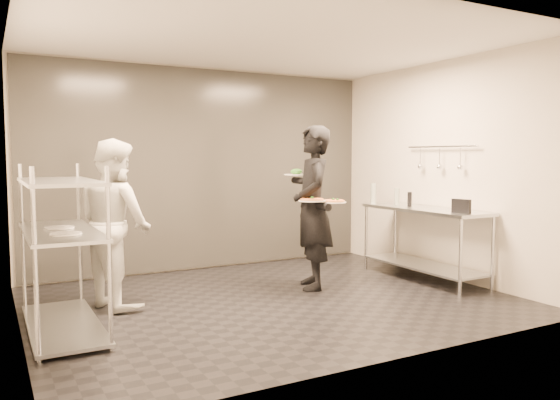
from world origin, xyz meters
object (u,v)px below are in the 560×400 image
pass_rack (61,246)px  bottle_clear (397,196)px  prep_counter (424,231)px  bottle_dark (410,199)px  waiter (313,207)px  bottle_green (373,193)px  pizza_plate_far (334,201)px  chef (115,223)px  pizza_plate_near (312,200)px  salad_plate (296,173)px  pos_monitor (461,206)px

pass_rack → bottle_clear: size_ratio=7.12×
pass_rack → prep_counter: pass_rack is taller
bottle_dark → waiter: bearing=177.7°
bottle_dark → bottle_green: bearing=104.1°
waiter → bottle_dark: (1.45, -0.06, 0.05)m
prep_counter → waiter: waiter is taller
pizza_plate_far → bottle_green: bottle_green is taller
chef → pizza_plate_near: size_ratio=5.62×
bottle_green → pass_rack: bearing=-169.0°
salad_plate → bottle_green: (1.37, 0.24, -0.31)m
chef → waiter: bearing=-114.9°
pizza_plate_near → bottle_dark: bearing=4.7°
prep_counter → pos_monitor: pos_monitor is taller
chef → pos_monitor: (3.61, -1.32, 0.13)m
prep_counter → pizza_plate_far: bearing=178.7°
pass_rack → waiter: waiter is taller
salad_plate → prep_counter: bearing=-19.7°
chef → pizza_plate_far: size_ratio=6.09×
pass_rack → salad_plate: pass_rack is taller
prep_counter → waiter: bearing=169.2°
pass_rack → bottle_dark: bearing=3.1°
prep_counter → bottle_dark: bearing=101.4°
prep_counter → pos_monitor: 0.82m
waiter → pizza_plate_far: bearing=48.4°
chef → prep_counter: bearing=-116.0°
pizza_plate_near → pizza_plate_far: bearing=-15.0°
salad_plate → waiter: bearing=-76.2°
pizza_plate_near → salad_plate: (0.06, 0.46, 0.29)m
pass_rack → prep_counter: bearing=0.0°
waiter → bottle_green: size_ratio=6.81×
pass_rack → chef: 0.86m
bottle_clear → bottle_dark: (-0.05, -0.31, -0.02)m
prep_counter → chef: size_ratio=1.03×
pass_rack → pizza_plate_far: 2.97m
waiter → pizza_plate_near: waiter is taller
pass_rack → bottle_green: (4.14, 0.80, 0.29)m
prep_counter → bottle_dark: bottle_dark is taller
pizza_plate_near → bottle_green: size_ratio=1.10×
bottle_clear → prep_counter: bearing=-90.4°
prep_counter → bottle_green: bottle_green is taller
chef → pizza_plate_near: bearing=-120.3°
waiter → bottle_clear: 1.52m
prep_counter → chef: (-3.73, 0.60, 0.25)m
bottle_clear → salad_plate: bearing=179.2°
salad_plate → bottle_green: bearing=10.0°
bottle_clear → bottle_dark: 0.31m
chef → bottle_dark: 3.71m
pass_rack → bottle_green: size_ratio=5.62×
pos_monitor → salad_plate: bearing=128.5°
waiter → pizza_plate_far: 0.30m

